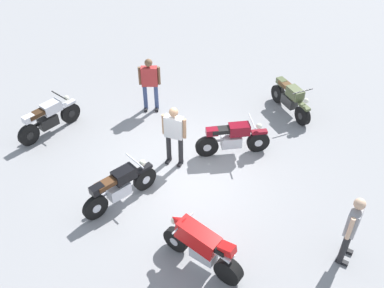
{
  "coord_description": "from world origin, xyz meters",
  "views": [
    {
      "loc": [
        1.31,
        8.44,
        7.79
      ],
      "look_at": [
        -0.22,
        -0.2,
        0.75
      ],
      "focal_mm": 40.28,
      "sensor_mm": 36.0,
      "label": 1
    }
  ],
  "objects_px": {
    "motorcycle_silver_cruiser": "(49,118)",
    "person_in_red_shirt": "(150,81)",
    "motorcycle_olive_vintage": "(291,99)",
    "motorcycle_black_cruiser": "(120,187)",
    "motorcycle_maroon_cruiser": "(233,138)",
    "motorcycle_red_sportbike": "(201,246)",
    "person_in_white_shirt": "(174,132)",
    "person_in_gray_shirt": "(352,225)"
  },
  "relations": [
    {
      "from": "motorcycle_silver_cruiser",
      "to": "motorcycle_red_sportbike",
      "type": "bearing_deg",
      "value": -96.11
    },
    {
      "from": "person_in_red_shirt",
      "to": "person_in_gray_shirt",
      "type": "bearing_deg",
      "value": 37.95
    },
    {
      "from": "motorcycle_maroon_cruiser",
      "to": "motorcycle_black_cruiser",
      "type": "bearing_deg",
      "value": -154.7
    },
    {
      "from": "motorcycle_olive_vintage",
      "to": "person_in_white_shirt",
      "type": "distance_m",
      "value": 4.32
    },
    {
      "from": "motorcycle_maroon_cruiser",
      "to": "motorcycle_black_cruiser",
      "type": "xyz_separation_m",
      "value": [
        3.14,
        1.36,
        0.0
      ]
    },
    {
      "from": "person_in_gray_shirt",
      "to": "person_in_red_shirt",
      "type": "bearing_deg",
      "value": 160.82
    },
    {
      "from": "person_in_gray_shirt",
      "to": "person_in_red_shirt",
      "type": "xyz_separation_m",
      "value": [
        3.5,
        -6.44,
        0.01
      ]
    },
    {
      "from": "motorcycle_maroon_cruiser",
      "to": "person_in_gray_shirt",
      "type": "height_order",
      "value": "person_in_gray_shirt"
    },
    {
      "from": "motorcycle_silver_cruiser",
      "to": "motorcycle_maroon_cruiser",
      "type": "height_order",
      "value": "same"
    },
    {
      "from": "motorcycle_red_sportbike",
      "to": "person_in_white_shirt",
      "type": "xyz_separation_m",
      "value": [
        0.07,
        -3.38,
        0.43
      ]
    },
    {
      "from": "motorcycle_olive_vintage",
      "to": "motorcycle_black_cruiser",
      "type": "distance_m",
      "value": 6.22
    },
    {
      "from": "motorcycle_olive_vintage",
      "to": "motorcycle_black_cruiser",
      "type": "relative_size",
      "value": 1.05
    },
    {
      "from": "motorcycle_silver_cruiser",
      "to": "person_in_red_shirt",
      "type": "height_order",
      "value": "person_in_red_shirt"
    },
    {
      "from": "motorcycle_silver_cruiser",
      "to": "motorcycle_olive_vintage",
      "type": "xyz_separation_m",
      "value": [
        -7.35,
        0.2,
        -0.03
      ]
    },
    {
      "from": "motorcycle_silver_cruiser",
      "to": "motorcycle_olive_vintage",
      "type": "bearing_deg",
      "value": -40.96
    },
    {
      "from": "motorcycle_red_sportbike",
      "to": "person_in_gray_shirt",
      "type": "distance_m",
      "value": 3.11
    },
    {
      "from": "person_in_gray_shirt",
      "to": "motorcycle_red_sportbike",
      "type": "bearing_deg",
      "value": -144.4
    },
    {
      "from": "motorcycle_black_cruiser",
      "to": "person_in_gray_shirt",
      "type": "height_order",
      "value": "person_in_gray_shirt"
    },
    {
      "from": "person_in_white_shirt",
      "to": "motorcycle_maroon_cruiser",
      "type": "bearing_deg",
      "value": 123.3
    },
    {
      "from": "motorcycle_black_cruiser",
      "to": "motorcycle_maroon_cruiser",
      "type": "bearing_deg",
      "value": -8.73
    },
    {
      "from": "motorcycle_silver_cruiser",
      "to": "motorcycle_maroon_cruiser",
      "type": "distance_m",
      "value": 5.39
    },
    {
      "from": "motorcycle_red_sportbike",
      "to": "motorcycle_black_cruiser",
      "type": "relative_size",
      "value": 0.84
    },
    {
      "from": "motorcycle_maroon_cruiser",
      "to": "motorcycle_black_cruiser",
      "type": "distance_m",
      "value": 3.42
    },
    {
      "from": "motorcycle_olive_vintage",
      "to": "motorcycle_silver_cruiser",
      "type": "bearing_deg",
      "value": -105.31
    },
    {
      "from": "person_in_white_shirt",
      "to": "person_in_red_shirt",
      "type": "relative_size",
      "value": 1.0
    },
    {
      "from": "motorcycle_maroon_cruiser",
      "to": "motorcycle_olive_vintage",
      "type": "relative_size",
      "value": 1.08
    },
    {
      "from": "motorcycle_olive_vintage",
      "to": "person_in_red_shirt",
      "type": "height_order",
      "value": "person_in_red_shirt"
    },
    {
      "from": "motorcycle_olive_vintage",
      "to": "motorcycle_black_cruiser",
      "type": "xyz_separation_m",
      "value": [
        5.43,
        3.03,
        0.03
      ]
    },
    {
      "from": "motorcycle_red_sportbike",
      "to": "person_in_red_shirt",
      "type": "distance_m",
      "value": 6.11
    },
    {
      "from": "motorcycle_maroon_cruiser",
      "to": "motorcycle_black_cruiser",
      "type": "relative_size",
      "value": 1.14
    },
    {
      "from": "motorcycle_maroon_cruiser",
      "to": "person_in_red_shirt",
      "type": "bearing_deg",
      "value": 129.29
    },
    {
      "from": "motorcycle_silver_cruiser",
      "to": "motorcycle_black_cruiser",
      "type": "xyz_separation_m",
      "value": [
        -1.92,
        3.23,
        0.0
      ]
    },
    {
      "from": "motorcycle_silver_cruiser",
      "to": "person_in_red_shirt",
      "type": "bearing_deg",
      "value": -25.86
    },
    {
      "from": "person_in_red_shirt",
      "to": "motorcycle_olive_vintage",
      "type": "bearing_deg",
      "value": 87.04
    },
    {
      "from": "motorcycle_red_sportbike",
      "to": "motorcycle_black_cruiser",
      "type": "bearing_deg",
      "value": -6.73
    },
    {
      "from": "motorcycle_black_cruiser",
      "to": "person_in_white_shirt",
      "type": "relative_size",
      "value": 1.04
    },
    {
      "from": "person_in_red_shirt",
      "to": "person_in_white_shirt",
      "type": "bearing_deg",
      "value": 17.27
    },
    {
      "from": "motorcycle_silver_cruiser",
      "to": "motorcycle_maroon_cruiser",
      "type": "bearing_deg",
      "value": -59.64
    },
    {
      "from": "motorcycle_red_sportbike",
      "to": "person_in_white_shirt",
      "type": "relative_size",
      "value": 0.87
    },
    {
      "from": "motorcycle_black_cruiser",
      "to": "person_in_gray_shirt",
      "type": "distance_m",
      "value": 5.29
    },
    {
      "from": "motorcycle_silver_cruiser",
      "to": "person_in_white_shirt",
      "type": "height_order",
      "value": "person_in_white_shirt"
    },
    {
      "from": "motorcycle_maroon_cruiser",
      "to": "person_in_white_shirt",
      "type": "distance_m",
      "value": 1.7
    }
  ]
}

